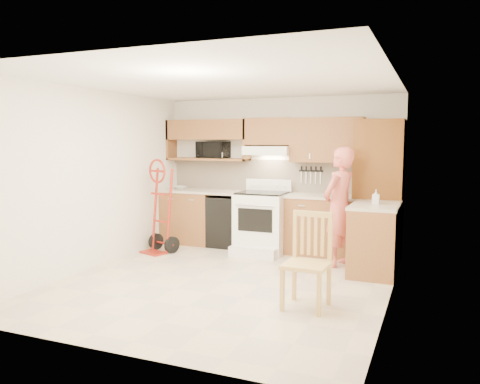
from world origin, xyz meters
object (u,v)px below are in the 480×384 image
Objects in this scene: microwave at (213,150)px; person at (339,207)px; dining_chair at (306,261)px; hand_truck at (158,211)px; range at (261,217)px.

microwave is 0.30× the size of person.
person reaches higher than dining_chair.
microwave reaches higher than dining_chair.
hand_truck is at bearing -62.80° from person.
microwave is 0.38× the size of hand_truck.
dining_chair is (2.35, -2.64, -1.12)m from microwave.
range reaches higher than dining_chair.
microwave is 2.57m from person.
person is at bearing 24.76° from hand_truck.
microwave is 0.45× the size of range.
dining_chair is at bearing 22.00° from person.
microwave is 0.51× the size of dining_chair.
person is at bearing -14.74° from range.
range is at bearing -83.25° from person.
hand_truck reaches higher than range.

